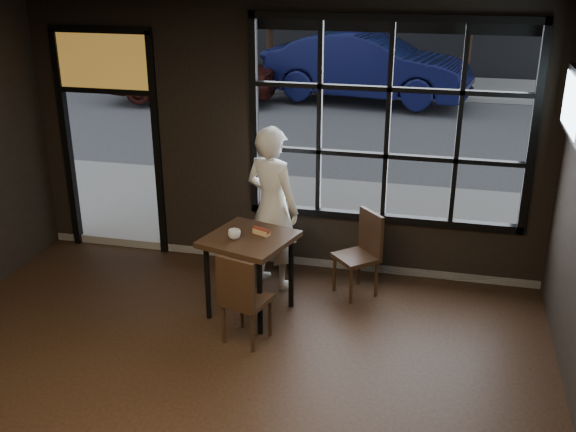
% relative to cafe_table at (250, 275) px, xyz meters
% --- Properties ---
extents(ceiling, '(6.00, 7.00, 0.02)m').
position_rel_cafe_table_xyz_m(ceiling, '(0.02, -2.27, 2.78)').
color(ceiling, black).
rests_on(ceiling, ground).
extents(window_frame, '(3.06, 0.12, 2.28)m').
position_rel_cafe_table_xyz_m(window_frame, '(1.22, 1.23, 1.37)').
color(window_frame, black).
rests_on(window_frame, ground).
extents(stained_transom, '(1.20, 0.06, 0.70)m').
position_rel_cafe_table_xyz_m(stained_transom, '(-2.08, 1.23, 1.92)').
color(stained_transom, orange).
rests_on(stained_transom, ground).
extents(street_asphalt, '(60.00, 41.00, 0.04)m').
position_rel_cafe_table_xyz_m(street_asphalt, '(0.02, 21.73, -0.45)').
color(street_asphalt, '#545456').
rests_on(street_asphalt, ground).
extents(cafe_table, '(0.99, 0.99, 0.87)m').
position_rel_cafe_table_xyz_m(cafe_table, '(0.00, 0.00, 0.00)').
color(cafe_table, black).
rests_on(cafe_table, floor).
extents(chair_near, '(0.50, 0.50, 0.93)m').
position_rel_cafe_table_xyz_m(chair_near, '(0.12, -0.52, 0.03)').
color(chair_near, black).
rests_on(chair_near, floor).
extents(chair_window, '(0.57, 0.57, 0.93)m').
position_rel_cafe_table_xyz_m(chair_window, '(1.00, 0.66, 0.03)').
color(chair_window, black).
rests_on(chair_window, floor).
extents(man, '(0.79, 0.68, 1.83)m').
position_rel_cafe_table_xyz_m(man, '(0.06, 0.70, 0.48)').
color(man, silver).
rests_on(man, floor).
extents(hotdog, '(0.22, 0.15, 0.06)m').
position_rel_cafe_table_xyz_m(hotdog, '(0.11, 0.08, 0.46)').
color(hotdog, tan).
rests_on(hotdog, cafe_table).
extents(cup, '(0.15, 0.15, 0.10)m').
position_rel_cafe_table_xyz_m(cup, '(-0.13, -0.09, 0.48)').
color(cup, silver).
rests_on(cup, cafe_table).
extents(navy_car, '(5.13, 2.43, 1.62)m').
position_rel_cafe_table_xyz_m(navy_car, '(-0.11, 10.45, 0.48)').
color(navy_car, '#0D113B').
rests_on(navy_car, street_asphalt).
extents(maroon_car, '(4.36, 2.18, 1.43)m').
position_rel_cafe_table_xyz_m(maroon_car, '(-4.26, 9.56, 0.38)').
color(maroon_car, '#37110E').
rests_on(maroon_car, street_asphalt).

